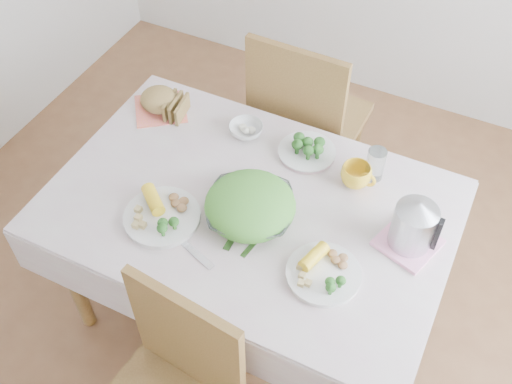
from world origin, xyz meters
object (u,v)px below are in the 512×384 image
at_px(dining_table, 250,262).
at_px(electric_kettle, 414,223).
at_px(salad_bowl, 250,210).
at_px(chair_far, 310,128).
at_px(yellow_mug, 356,176).
at_px(dinner_plate_left, 162,217).
at_px(dinner_plate_right, 323,274).

height_order(dining_table, electric_kettle, electric_kettle).
bearing_deg(salad_bowl, chair_far, 96.38).
bearing_deg(electric_kettle, yellow_mug, 139.76).
xyz_separation_m(salad_bowl, dinner_plate_left, (-0.28, -0.15, -0.03)).
xyz_separation_m(dining_table, salad_bowl, (0.03, -0.05, 0.43)).
height_order(dining_table, chair_far, chair_far).
bearing_deg(dinner_plate_right, chair_far, 114.11).
height_order(chair_far, yellow_mug, chair_far).
bearing_deg(dinner_plate_left, yellow_mug, 39.69).
distance_m(dining_table, yellow_mug, 0.60).
distance_m(salad_bowl, dinner_plate_right, 0.36).
bearing_deg(electric_kettle, salad_bowl, -171.57).
xyz_separation_m(chair_far, yellow_mug, (0.38, -0.52, 0.34)).
distance_m(salad_bowl, yellow_mug, 0.43).
bearing_deg(dinner_plate_right, yellow_mug, 96.26).
bearing_deg(yellow_mug, dining_table, -139.77).
relative_size(dining_table, chair_far, 1.31).
xyz_separation_m(dinner_plate_right, electric_kettle, (0.22, 0.26, 0.11)).
distance_m(dinner_plate_left, electric_kettle, 0.90).
xyz_separation_m(salad_bowl, electric_kettle, (0.56, 0.13, 0.08)).
bearing_deg(dinner_plate_left, dining_table, 38.99).
distance_m(salad_bowl, electric_kettle, 0.58).
height_order(dinner_plate_left, electric_kettle, electric_kettle).
relative_size(chair_far, dinner_plate_right, 4.11).
relative_size(chair_far, salad_bowl, 3.40).
relative_size(dinner_plate_left, yellow_mug, 2.42).
height_order(dinner_plate_left, dinner_plate_right, dinner_plate_left).
bearing_deg(salad_bowl, dinner_plate_right, -19.97).
distance_m(dining_table, salad_bowl, 0.43).
bearing_deg(dining_table, yellow_mug, 40.23).
xyz_separation_m(chair_far, salad_bowl, (0.09, -0.85, 0.34)).
bearing_deg(electric_kettle, dining_table, -177.10).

